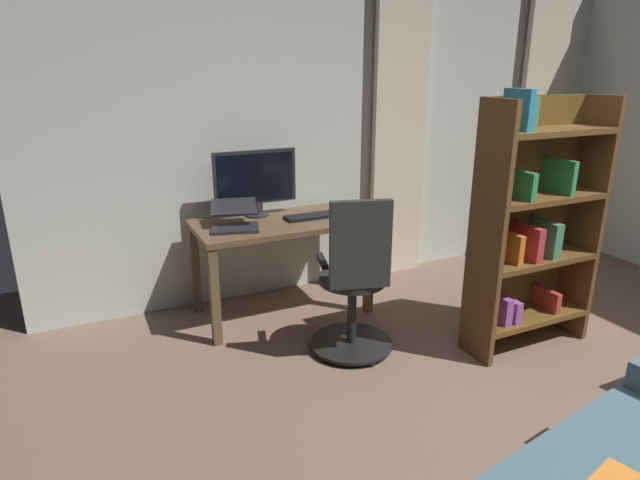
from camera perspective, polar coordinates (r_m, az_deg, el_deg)
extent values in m
plane|color=#7A5F4E|center=(3.10, 31.00, -20.75)|extent=(7.33, 7.33, 0.00)
cube|color=silver|center=(4.60, 3.70, 12.49)|extent=(5.33, 0.10, 2.74)
cube|color=beige|center=(5.78, 22.42, 11.48)|extent=(0.50, 0.06, 2.57)
cube|color=beige|center=(4.72, 8.53, 11.41)|extent=(0.51, 0.06, 2.57)
cube|color=brown|center=(3.94, -4.22, 1.83)|extent=(1.27, 0.65, 0.04)
cube|color=brown|center=(4.06, 5.26, -3.19)|extent=(0.06, 0.06, 0.70)
cube|color=brown|center=(3.64, -11.25, -6.07)|extent=(0.06, 0.06, 0.70)
cube|color=brown|center=(4.53, 1.60, -0.82)|extent=(0.06, 0.06, 0.70)
cube|color=brown|center=(4.16, -13.24, -3.08)|extent=(0.06, 0.06, 0.70)
cylinder|color=black|center=(3.66, 3.37, -10.98)|extent=(0.56, 0.56, 0.02)
sphere|color=black|center=(3.73, 7.31, -10.81)|extent=(0.05, 0.05, 0.05)
sphere|color=black|center=(3.90, 3.77, -9.34)|extent=(0.05, 0.05, 0.05)
sphere|color=black|center=(3.77, -0.27, -10.32)|extent=(0.05, 0.05, 0.05)
sphere|color=black|center=(3.51, 0.49, -12.65)|extent=(0.05, 0.05, 0.05)
sphere|color=black|center=(3.48, 5.55, -13.00)|extent=(0.05, 0.05, 0.05)
cylinder|color=black|center=(3.56, 3.44, -7.85)|extent=(0.06, 0.06, 0.44)
cylinder|color=black|center=(3.46, 3.52, -4.17)|extent=(0.55, 0.55, 0.05)
cube|color=#2C2E2A|center=(3.17, 4.38, -0.53)|extent=(0.37, 0.15, 0.55)
cube|color=black|center=(3.38, 0.24, -2.26)|extent=(0.11, 0.24, 0.03)
cube|color=black|center=(3.46, 6.80, -1.89)|extent=(0.11, 0.24, 0.03)
cylinder|color=#232328|center=(4.08, -6.81, 2.71)|extent=(0.18, 0.18, 0.01)
cylinder|color=#232328|center=(4.07, -6.83, 3.36)|extent=(0.04, 0.04, 0.08)
cube|color=#232328|center=(4.02, -6.98, 6.74)|extent=(0.64, 0.03, 0.40)
cube|color=black|center=(4.00, -6.90, 6.70)|extent=(0.59, 0.01, 0.35)
cube|color=black|center=(3.99, -0.91, 2.57)|extent=(0.40, 0.14, 0.02)
cube|color=#232328|center=(3.75, -9.14, 1.26)|extent=(0.38, 0.32, 0.02)
cube|color=#232328|center=(3.83, -9.27, 3.57)|extent=(0.37, 0.31, 0.07)
ellipsoid|color=#B7BCC1|center=(4.11, 3.05, 3.11)|extent=(0.06, 0.10, 0.04)
cylinder|color=orange|center=(3.99, 4.01, 3.13)|extent=(0.08, 0.08, 0.11)
torus|color=orange|center=(3.96, 3.33, 3.12)|extent=(0.07, 0.01, 0.07)
cube|color=brown|center=(4.02, 26.49, 1.88)|extent=(0.04, 0.30, 1.65)
cube|color=brown|center=(3.40, 17.47, 0.31)|extent=(0.04, 0.30, 1.65)
cube|color=brown|center=(3.78, 20.91, 1.70)|extent=(0.89, 0.04, 1.65)
cube|color=brown|center=(3.91, 21.27, -7.56)|extent=(0.82, 0.30, 0.04)
cube|color=brown|center=(3.76, 21.98, -1.85)|extent=(0.82, 0.30, 0.04)
cube|color=brown|center=(3.65, 22.74, 4.27)|extent=(0.82, 0.30, 0.04)
cube|color=brown|center=(3.58, 23.55, 10.69)|extent=(0.82, 0.30, 0.04)
cube|color=purple|center=(3.69, 18.63, -6.93)|extent=(0.06, 0.21, 0.18)
cube|color=#C03837|center=(3.66, 21.27, -0.16)|extent=(0.06, 0.26, 0.22)
cube|color=#339553|center=(3.72, 24.30, 6.31)|extent=(0.04, 0.25, 0.22)
cube|color=teal|center=(3.36, 20.55, 13.00)|extent=(0.05, 0.21, 0.24)
cube|color=#9F4F98|center=(3.75, 19.50, -6.91)|extent=(0.05, 0.22, 0.15)
cube|color=#45895E|center=(3.77, 22.96, 0.23)|extent=(0.07, 0.24, 0.23)
cube|color=green|center=(3.47, 20.55, 5.65)|extent=(0.04, 0.27, 0.17)
cube|color=#488E59|center=(3.40, 21.05, 12.61)|extent=(0.05, 0.18, 0.19)
cube|color=#BD3B2C|center=(4.00, 23.16, -5.84)|extent=(0.04, 0.22, 0.14)
cube|color=orange|center=(3.57, 19.76, -0.70)|extent=(0.04, 0.21, 0.19)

